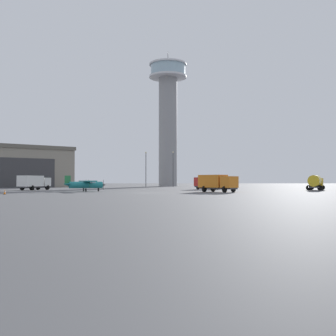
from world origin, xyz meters
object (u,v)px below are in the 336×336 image
object	(u,v)px
truck_box_orange	(218,182)
light_post_east	(147,166)
airplane_teal	(86,184)
traffic_cone_near_left	(6,192)
truck_fuel_tanker_yellow	(316,182)
truck_fuel_tanker_red	(211,182)
light_post_west	(174,166)
control_tower	(169,112)
truck_box_white	(35,182)

from	to	relation	value
truck_box_orange	light_post_east	world-z (taller)	light_post_east
airplane_teal	truck_box_orange	xyz separation A→B (m)	(22.30, -3.93, 0.33)
truck_box_orange	traffic_cone_near_left	distance (m)	32.12
light_post_east	truck_fuel_tanker_yellow	bearing A→B (deg)	-40.86
truck_fuel_tanker_yellow	truck_box_orange	world-z (taller)	truck_fuel_tanker_yellow
truck_fuel_tanker_red	traffic_cone_near_left	xyz separation A→B (m)	(-31.14, -31.26, -1.32)
light_post_east	traffic_cone_near_left	bearing A→B (deg)	-107.10
airplane_teal	light_post_west	distance (m)	48.18
truck_box_orange	light_post_east	size ratio (longest dim) A/B	0.67
truck_box_orange	traffic_cone_near_left	bearing A→B (deg)	-113.63
control_tower	airplane_teal	distance (m)	67.70
airplane_teal	light_post_east	size ratio (longest dim) A/B	0.94
truck_fuel_tanker_red	light_post_east	bearing A→B (deg)	-87.78
light_post_west	traffic_cone_near_left	distance (m)	64.91
truck_box_white	light_post_east	xyz separation A→B (m)	(20.48, 28.14, 4.03)
light_post_west	light_post_east	world-z (taller)	light_post_west
airplane_teal	truck_box_white	bearing A→B (deg)	118.67
airplane_teal	light_post_west	size ratio (longest dim) A/B	0.89
control_tower	light_post_east	size ratio (longest dim) A/B	4.63
control_tower	truck_fuel_tanker_red	world-z (taller)	control_tower
truck_box_orange	light_post_east	bearing A→B (deg)	154.80
light_post_east	control_tower	bearing A→B (deg)	76.35
truck_box_white	traffic_cone_near_left	bearing A→B (deg)	-149.77
traffic_cone_near_left	truck_box_orange	bearing A→B (deg)	20.01
traffic_cone_near_left	truck_fuel_tanker_red	bearing A→B (deg)	45.12
truck_box_white	traffic_cone_near_left	distance (m)	25.01
light_post_west	light_post_east	bearing A→B (deg)	-134.58
truck_fuel_tanker_red	truck_fuel_tanker_yellow	world-z (taller)	truck_fuel_tanker_red
truck_fuel_tanker_red	truck_box_white	distance (m)	36.01
truck_fuel_tanker_red	truck_box_white	size ratio (longest dim) A/B	0.90
light_post_east	airplane_teal	bearing A→B (deg)	-102.48
airplane_teal	light_post_east	xyz separation A→B (m)	(8.38, 37.84, 4.36)
truck_fuel_tanker_red	truck_box_orange	world-z (taller)	truck_fuel_tanker_red
traffic_cone_near_left	control_tower	bearing A→B (deg)	73.97
truck_box_white	truck_fuel_tanker_yellow	bearing A→B (deg)	-71.19
control_tower	truck_fuel_tanker_yellow	size ratio (longest dim) A/B	6.41
light_post_west	traffic_cone_near_left	world-z (taller)	light_post_west
control_tower	truck_box_orange	distance (m)	70.24
light_post_west	traffic_cone_near_left	xyz separation A→B (m)	(-23.58, -60.22, -5.60)
truck_box_white	light_post_east	distance (m)	35.04
truck_fuel_tanker_red	truck_box_orange	distance (m)	20.30
airplane_teal	control_tower	bearing A→B (deg)	54.43
truck_box_orange	light_post_west	bearing A→B (deg)	143.96
airplane_teal	light_post_west	bearing A→B (deg)	48.22
light_post_east	light_post_west	bearing A→B (deg)	45.42
control_tower	light_post_east	world-z (taller)	control_tower
control_tower	truck_box_white	distance (m)	62.86
truck_fuel_tanker_yellow	truck_fuel_tanker_red	bearing A→B (deg)	93.37
truck_box_white	light_post_east	bearing A→B (deg)	-15.61
light_post_west	truck_fuel_tanker_red	bearing A→B (deg)	-75.38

